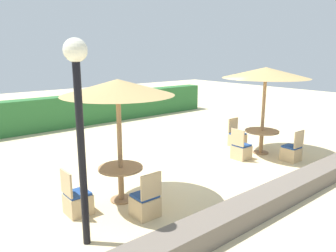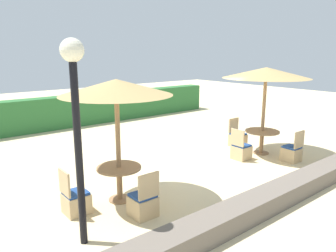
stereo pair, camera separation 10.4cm
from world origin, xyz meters
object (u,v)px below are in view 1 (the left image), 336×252
Objects in this scene: lamp_post at (79,104)px; parasol_front_right at (266,73)px; patio_chair_front_right_north at (237,138)px; patio_chair_front_right_south at (292,152)px; patio_chair_front_right_west at (241,150)px; patio_chair_front_left_west at (77,201)px; parasol_front_left at (118,88)px; round_table_front_left at (121,175)px; round_table_front_right at (262,135)px; patio_chair_front_left_south at (145,204)px.

lamp_post reaches higher than parasol_front_right.
patio_chair_front_right_south is (-0.02, -2.01, 0.00)m from patio_chair_front_right_north.
patio_chair_front_right_west is (-0.95, 0.03, -2.23)m from parasol_front_right.
patio_chair_front_left_west is at bearing -179.58° from parasol_front_right.
patio_chair_front_right_south is (6.49, 0.08, -2.09)m from lamp_post.
parasol_front_left is 2.75× the size of round_table_front_left.
parasol_front_left is (-5.19, 0.94, 2.15)m from patio_chair_front_right_south.
round_table_front_left is at bearing 11.58° from patio_chair_front_right_north.
parasol_front_right is 6.53m from patio_chair_front_left_west.
patio_chair_front_right_west is 1.00× the size of patio_chair_front_right_north.
patio_chair_front_right_west and patio_chair_front_right_south have the same top height.
lamp_post is at bearing -170.38° from round_table_front_right.
patio_chair_front_left_west reaches higher than round_table_front_right.
patio_chair_front_right_south is 0.36× the size of parasol_front_left.
parasol_front_left is at bearing -179.16° from parasol_front_right.
parasol_front_right is at bearing 87.92° from patio_chair_front_right_west.
round_table_front_right is 0.40× the size of parasol_front_left.
parasol_front_left reaches higher than round_table_front_right.
patio_chair_front_left_west is at bearing -179.58° from round_table_front_right.
patio_chair_front_left_west is (-6.19, -1.04, 0.00)m from patio_chair_front_right_north.
parasol_front_right is at bearing 0.84° from parasol_front_left.
parasol_front_right reaches higher than patio_chair_front_left_west.
parasol_front_left is (-5.15, -0.08, 1.84)m from round_table_front_right.
round_table_front_left is at bearing 89.06° from patio_chair_front_left_south.
patio_chair_front_left_south is at bearing 5.15° from lamp_post.
patio_chair_front_right_north is at bearing 11.58° from parasol_front_left.
patio_chair_front_right_west is 1.00× the size of patio_chair_front_left_west.
patio_chair_front_right_north is 5.32m from round_table_front_left.
round_table_front_left is (-4.20, -0.11, 0.30)m from patio_chair_front_right_west.
patio_chair_front_left_west is at bearing -89.12° from patio_chair_front_right_west.
patio_chair_front_right_west is at bearing 13.51° from patio_chair_front_left_south.
patio_chair_front_right_west is 1.00× the size of patio_chair_front_left_south.
round_table_front_right is 5.26m from patio_chair_front_left_south.
parasol_front_left is at bearing 0.00° from round_table_front_left.
patio_chair_front_right_west and patio_chair_front_left_west have the same top height.
parasol_front_right reaches higher than patio_chair_front_right_north.
patio_chair_front_right_west is 0.36× the size of parasol_front_left.
parasol_front_right is 2.57× the size of round_table_front_right.
parasol_front_right is 2.45m from patio_chair_front_right_south.
parasol_front_right is at bearing 90.42° from patio_chair_front_left_west.
lamp_post reaches higher than patio_chair_front_right_west.
parasol_front_right is at bearing 86.73° from patio_chair_front_right_north.
round_table_front_left is at bearing -179.16° from round_table_front_right.
parasol_front_right reaches higher than parasol_front_left.
parasol_front_right is 5.50m from round_table_front_left.
lamp_post is 5.99m from patio_chair_front_right_west.
patio_chair_front_right_north is 5.73m from parasol_front_left.
patio_chair_front_right_south is (0.99, -1.05, 0.00)m from patio_chair_front_right_west.
patio_chair_front_right_north is 1.00× the size of patio_chair_front_left_south.
patio_chair_front_right_west reaches higher than round_table_front_right.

